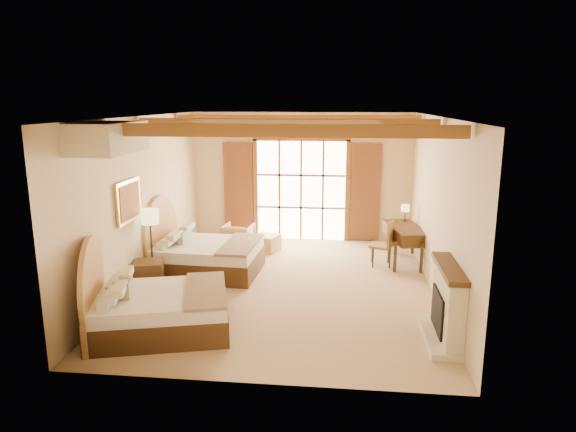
# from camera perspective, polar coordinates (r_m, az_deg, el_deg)

# --- Properties ---
(floor) EXTENTS (7.00, 7.00, 0.00)m
(floor) POSITION_cam_1_polar(r_m,az_deg,el_deg) (9.95, -0.24, -7.77)
(floor) COLOR #C7B086
(floor) RESTS_ON ground
(wall_back) EXTENTS (5.50, 0.00, 5.50)m
(wall_back) POSITION_cam_1_polar(r_m,az_deg,el_deg) (12.94, 1.49, 4.36)
(wall_back) COLOR beige
(wall_back) RESTS_ON ground
(wall_left) EXTENTS (0.00, 7.00, 7.00)m
(wall_left) POSITION_cam_1_polar(r_m,az_deg,el_deg) (10.19, -15.81, 1.58)
(wall_left) COLOR beige
(wall_left) RESTS_ON ground
(wall_right) EXTENTS (0.00, 7.00, 7.00)m
(wall_right) POSITION_cam_1_polar(r_m,az_deg,el_deg) (9.60, 16.28, 0.89)
(wall_right) COLOR beige
(wall_right) RESTS_ON ground
(ceiling) EXTENTS (7.00, 7.00, 0.00)m
(ceiling) POSITION_cam_1_polar(r_m,az_deg,el_deg) (9.32, -0.26, 10.98)
(ceiling) COLOR #B9803F
(ceiling) RESTS_ON ground
(ceiling_beams) EXTENTS (5.39, 4.60, 0.18)m
(ceiling_beams) POSITION_cam_1_polar(r_m,az_deg,el_deg) (9.33, -0.26, 10.24)
(ceiling_beams) COLOR brown
(ceiling_beams) RESTS_ON ceiling
(french_doors) EXTENTS (3.95, 0.08, 2.60)m
(french_doors) POSITION_cam_1_polar(r_m,az_deg,el_deg) (12.94, 1.46, 2.79)
(french_doors) COLOR white
(french_doors) RESTS_ON ground
(fireplace) EXTENTS (0.46, 1.40, 1.16)m
(fireplace) POSITION_cam_1_polar(r_m,az_deg,el_deg) (8.00, 17.15, -9.70)
(fireplace) COLOR beige
(fireplace) RESTS_ON ground
(painting) EXTENTS (0.06, 0.95, 0.75)m
(painting) POSITION_cam_1_polar(r_m,az_deg,el_deg) (9.46, -17.28, 1.58)
(painting) COLOR gold
(painting) RESTS_ON wall_left
(canopy_valance) EXTENTS (0.70, 1.40, 0.45)m
(canopy_valance) POSITION_cam_1_polar(r_m,az_deg,el_deg) (8.06, -19.36, 8.21)
(canopy_valance) COLOR #F1E9C4
(canopy_valance) RESTS_ON ceiling
(bed_near) EXTENTS (2.42, 2.02, 1.35)m
(bed_near) POSITION_cam_1_polar(r_m,az_deg,el_deg) (8.27, -15.00, -9.59)
(bed_near) COLOR #412E16
(bed_near) RESTS_ON floor
(bed_far) EXTENTS (2.18, 1.69, 1.39)m
(bed_far) POSITION_cam_1_polar(r_m,az_deg,el_deg) (10.71, -9.78, -4.09)
(bed_far) COLOR #412E16
(bed_far) RESTS_ON floor
(nightstand) EXTENTS (0.64, 0.64, 0.63)m
(nightstand) POSITION_cam_1_polar(r_m,az_deg,el_deg) (9.79, -15.21, -6.64)
(nightstand) COLOR #412E16
(nightstand) RESTS_ON floor
(floor_lamp) EXTENTS (0.32, 0.32, 1.52)m
(floor_lamp) POSITION_cam_1_polar(r_m,az_deg,el_deg) (9.85, -15.08, -0.58)
(floor_lamp) COLOR #362C1C
(floor_lamp) RESTS_ON floor
(armchair) EXTENTS (0.75, 0.77, 0.63)m
(armchair) POSITION_cam_1_polar(r_m,az_deg,el_deg) (12.24, -5.57, -2.34)
(armchair) COLOR tan
(armchair) RESTS_ON floor
(ottoman) EXTENTS (0.68, 0.68, 0.38)m
(ottoman) POSITION_cam_1_polar(r_m,az_deg,el_deg) (12.14, -2.38, -3.01)
(ottoman) COLOR tan
(ottoman) RESTS_ON floor
(desk) EXTENTS (0.93, 1.60, 0.81)m
(desk) POSITION_cam_1_polar(r_m,az_deg,el_deg) (11.52, 12.84, -2.96)
(desk) COLOR #412E16
(desk) RESTS_ON floor
(desk_chair) EXTENTS (0.57, 0.56, 1.00)m
(desk_chair) POSITION_cam_1_polar(r_m,az_deg,el_deg) (11.23, 10.42, -3.91)
(desk_chair) COLOR olive
(desk_chair) RESTS_ON floor
(desk_lamp) EXTENTS (0.18, 0.18, 0.37)m
(desk_lamp) POSITION_cam_1_polar(r_m,az_deg,el_deg) (11.91, 12.91, 0.79)
(desk_lamp) COLOR #362C1C
(desk_lamp) RESTS_ON desk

